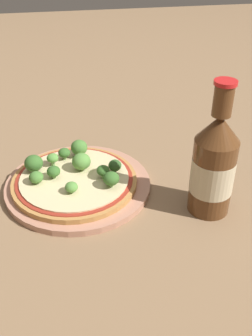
# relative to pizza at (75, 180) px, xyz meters

# --- Properties ---
(ground_plane) EXTENTS (3.00, 3.00, 0.00)m
(ground_plane) POSITION_rel_pizza_xyz_m (0.02, 0.02, -0.02)
(ground_plane) COLOR #846647
(plate) EXTENTS (0.27, 0.27, 0.01)m
(plate) POSITION_rel_pizza_xyz_m (0.01, 0.00, -0.01)
(plate) COLOR tan
(plate) RESTS_ON ground_plane
(pizza) EXTENTS (0.23, 0.23, 0.01)m
(pizza) POSITION_rel_pizza_xyz_m (0.00, 0.00, 0.00)
(pizza) COLOR #B77F42
(pizza) RESTS_ON plate
(broccoli_floret_0) EXTENTS (0.03, 0.03, 0.03)m
(broccoli_floret_0) POSITION_rel_pizza_xyz_m (0.06, -0.04, 0.02)
(broccoli_floret_0) COLOR #6B8E51
(broccoli_floret_0) RESTS_ON pizza
(broccoli_floret_1) EXTENTS (0.03, 0.03, 0.02)m
(broccoli_floret_1) POSITION_rel_pizza_xyz_m (-0.07, -0.01, 0.02)
(broccoli_floret_1) COLOR #6B8E51
(broccoli_floret_1) RESTS_ON pizza
(broccoli_floret_2) EXTENTS (0.03, 0.03, 0.03)m
(broccoli_floret_2) POSITION_rel_pizza_xyz_m (0.02, 0.07, 0.03)
(broccoli_floret_2) COLOR #6B8E51
(broccoli_floret_2) RESTS_ON pizza
(broccoli_floret_3) EXTENTS (0.03, 0.03, 0.03)m
(broccoli_floret_3) POSITION_rel_pizza_xyz_m (-0.07, 0.03, 0.02)
(broccoli_floret_3) COLOR #6B8E51
(broccoli_floret_3) RESTS_ON pizza
(broccoli_floret_4) EXTENTS (0.02, 0.02, 0.02)m
(broccoli_floret_4) POSITION_rel_pizza_xyz_m (-0.04, 0.05, 0.02)
(broccoli_floret_4) COLOR #6B8E51
(broccoli_floret_4) RESTS_ON pizza
(broccoli_floret_5) EXTENTS (0.02, 0.02, 0.02)m
(broccoli_floret_5) POSITION_rel_pizza_xyz_m (-0.01, -0.05, 0.02)
(broccoli_floret_5) COLOR #6B8E51
(broccoli_floret_5) RESTS_ON pizza
(broccoli_floret_6) EXTENTS (0.03, 0.03, 0.03)m
(broccoli_floret_6) POSITION_rel_pizza_xyz_m (0.02, 0.02, 0.02)
(broccoli_floret_6) COLOR #6B8E51
(broccoli_floret_6) RESTS_ON pizza
(broccoli_floret_7) EXTENTS (0.02, 0.02, 0.02)m
(broccoli_floret_7) POSITION_rel_pizza_xyz_m (-0.04, 0.00, 0.02)
(broccoli_floret_7) COLOR #6B8E51
(broccoli_floret_7) RESTS_ON pizza
(broccoli_floret_8) EXTENTS (0.02, 0.02, 0.02)m
(broccoli_floret_8) POSITION_rel_pizza_xyz_m (0.08, 0.01, 0.02)
(broccoli_floret_8) COLOR #6B8E51
(broccoli_floret_8) RESTS_ON pizza
(broccoli_floret_9) EXTENTS (0.02, 0.02, 0.03)m
(broccoli_floret_9) POSITION_rel_pizza_xyz_m (0.05, -0.01, 0.02)
(broccoli_floret_9) COLOR #6B8E51
(broccoli_floret_9) RESTS_ON pizza
(broccoli_floret_10) EXTENTS (0.02, 0.02, 0.02)m
(broccoli_floret_10) POSITION_rel_pizza_xyz_m (-0.01, 0.06, 0.02)
(broccoli_floret_10) COLOR #6B8E51
(broccoli_floret_10) RESTS_ON pizza
(beer_bottle) EXTENTS (0.07, 0.07, 0.23)m
(beer_bottle) POSITION_rel_pizza_xyz_m (0.22, -0.10, 0.07)
(beer_bottle) COLOR #563319
(beer_bottle) RESTS_ON ground_plane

